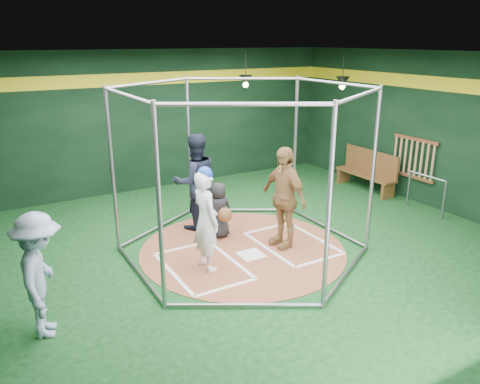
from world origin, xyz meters
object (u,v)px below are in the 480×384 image
batter_figure (206,219)px  umpire (195,182)px  visitor_leopard (284,197)px  dugout_bench (368,170)px

batter_figure → umpire: size_ratio=0.91×
visitor_leopard → batter_figure: bearing=-91.7°
batter_figure → visitor_leopard: size_ratio=0.94×
umpire → dugout_bench: bearing=-174.4°
batter_figure → visitor_leopard: (1.65, 0.11, 0.06)m
batter_figure → dugout_bench: 5.84m
dugout_bench → visitor_leopard: bearing=-155.9°
batter_figure → visitor_leopard: bearing=3.8°
batter_figure → umpire: umpire is taller
umpire → dugout_bench: size_ratio=1.10×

